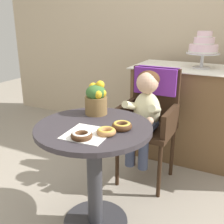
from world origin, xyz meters
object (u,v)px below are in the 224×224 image
at_px(wicker_chair, 152,107).
at_px(seated_child, 145,108).
at_px(cafe_table, 94,157).
at_px(flower_vase, 96,98).
at_px(donut_side, 122,126).
at_px(donut_mid, 106,131).
at_px(tiered_cake_stand, 203,47).
at_px(donut_front, 82,135).

distance_m(wicker_chair, seated_child, 0.16).
distance_m(cafe_table, flower_vase, 0.39).
relative_size(wicker_chair, donut_side, 7.94).
bearing_deg(donut_mid, cafe_table, 148.39).
xyz_separation_m(cafe_table, wicker_chair, (0.11, 0.75, 0.13)).
bearing_deg(donut_side, tiered_cake_stand, 80.58).
xyz_separation_m(donut_mid, tiered_cake_stand, (0.26, 1.38, 0.35)).
bearing_deg(cafe_table, donut_front, -78.28).
bearing_deg(donut_mid, tiered_cake_stand, 79.50).
distance_m(wicker_chair, tiered_cake_stand, 0.76).
distance_m(wicker_chair, donut_side, 0.74).
relative_size(cafe_table, tiered_cake_stand, 2.19).
xyz_separation_m(seated_child, donut_side, (0.07, -0.57, 0.06)).
xyz_separation_m(donut_mid, flower_vase, (-0.23, 0.28, 0.09)).
bearing_deg(cafe_table, wicker_chair, 81.66).
relative_size(cafe_table, donut_mid, 6.50).
xyz_separation_m(cafe_table, donut_mid, (0.13, -0.08, 0.23)).
xyz_separation_m(donut_front, tiered_cake_stand, (0.35, 1.49, 0.35)).
bearing_deg(seated_child, tiered_cake_stand, 68.41).
bearing_deg(donut_mid, donut_side, 67.71).
bearing_deg(donut_front, wicker_chair, 85.72).
xyz_separation_m(cafe_table, donut_front, (0.04, -0.19, 0.23)).
height_order(wicker_chair, tiered_cake_stand, tiered_cake_stand).
bearing_deg(donut_mid, flower_vase, 128.88).
height_order(donut_side, tiered_cake_stand, tiered_cake_stand).
bearing_deg(donut_front, donut_mid, 50.25).
bearing_deg(wicker_chair, seated_child, -87.75).
bearing_deg(seated_child, cafe_table, -100.46).
relative_size(seated_child, flower_vase, 3.21).
bearing_deg(donut_front, flower_vase, 108.96).
bearing_deg(wicker_chair, tiered_cake_stand, 65.29).
xyz_separation_m(wicker_chair, donut_side, (0.07, -0.73, 0.10)).
bearing_deg(donut_side, flower_vase, 147.81).
bearing_deg(flower_vase, tiered_cake_stand, 66.30).
xyz_separation_m(wicker_chair, tiered_cake_stand, (0.28, 0.55, 0.45)).
distance_m(cafe_table, seated_child, 0.63).
relative_size(donut_mid, flower_vase, 0.49).
bearing_deg(donut_mid, wicker_chair, 91.46).
bearing_deg(wicker_chair, donut_side, -82.51).
distance_m(donut_side, tiered_cake_stand, 1.34).
relative_size(donut_side, flower_vase, 0.53).
bearing_deg(tiered_cake_stand, donut_side, -99.42).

